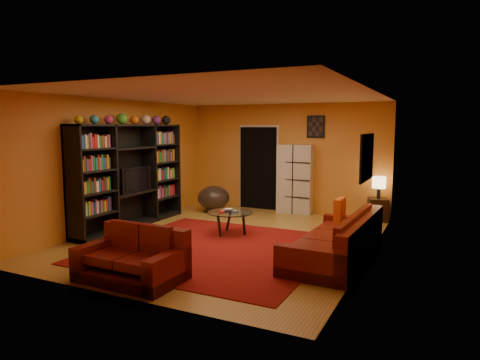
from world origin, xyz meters
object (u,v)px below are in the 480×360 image
at_px(loveseat, 135,258).
at_px(table_lamp, 379,183).
at_px(storage_cabinet, 295,179).
at_px(tv, 133,179).
at_px(side_table, 378,210).
at_px(sofa, 341,242).
at_px(coffee_table, 231,214).
at_px(entertainment_unit, 130,176).
at_px(bowl_chair, 214,198).

relative_size(loveseat, table_lamp, 2.95).
bearing_deg(table_lamp, storage_cabinet, 178.51).
relative_size(tv, side_table, 1.79).
xyz_separation_m(sofa, storage_cabinet, (-1.82, 3.17, 0.54)).
relative_size(tv, storage_cabinet, 0.55).
bearing_deg(table_lamp, loveseat, -115.09).
distance_m(tv, loveseat, 3.26).
distance_m(storage_cabinet, table_lamp, 1.93).
height_order(loveseat, table_lamp, table_lamp).
xyz_separation_m(sofa, coffee_table, (-2.24, 0.64, 0.11)).
distance_m(entertainment_unit, sofa, 4.50).
distance_m(sofa, storage_cabinet, 3.70).
bearing_deg(bowl_chair, loveseat, -73.62).
bearing_deg(table_lamp, sofa, -91.96).
distance_m(loveseat, coffee_table, 2.69).
xyz_separation_m(sofa, side_table, (0.11, 3.12, -0.03)).
bearing_deg(bowl_chair, storage_cabinet, 21.85).
relative_size(coffee_table, side_table, 1.74).
relative_size(sofa, side_table, 4.98).
distance_m(sofa, loveseat, 3.09).
relative_size(tv, loveseat, 0.64).
bearing_deg(entertainment_unit, sofa, -4.84).
xyz_separation_m(loveseat, table_lamp, (2.42, 5.17, 0.55)).
bearing_deg(tv, loveseat, -139.92).
height_order(loveseat, storage_cabinet, storage_cabinet).
bearing_deg(sofa, storage_cabinet, 121.76).
distance_m(entertainment_unit, storage_cabinet, 3.83).
xyz_separation_m(entertainment_unit, loveseat, (2.10, -2.42, -0.76)).
height_order(entertainment_unit, table_lamp, entertainment_unit).
distance_m(entertainment_unit, side_table, 5.36).
height_order(tv, sofa, tv).
bearing_deg(sofa, bowl_chair, 147.98).
bearing_deg(sofa, coffee_table, 165.88).
bearing_deg(loveseat, coffee_table, -0.73).
height_order(entertainment_unit, side_table, entertainment_unit).
xyz_separation_m(loveseat, storage_cabinet, (0.49, 5.22, 0.53)).
distance_m(tv, storage_cabinet, 3.77).
xyz_separation_m(storage_cabinet, side_table, (1.93, -0.05, -0.57)).
relative_size(entertainment_unit, tv, 3.35).
height_order(coffee_table, side_table, side_table).
height_order(entertainment_unit, coffee_table, entertainment_unit).
bearing_deg(table_lamp, side_table, 0.00).
distance_m(coffee_table, table_lamp, 3.44).
relative_size(entertainment_unit, loveseat, 2.14).
bearing_deg(coffee_table, table_lamp, 46.56).
height_order(sofa, table_lamp, table_lamp).
bearing_deg(tv, coffee_table, -83.30).
relative_size(sofa, table_lamp, 5.24).
relative_size(tv, table_lamp, 1.88).
bearing_deg(table_lamp, coffee_table, -133.44).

